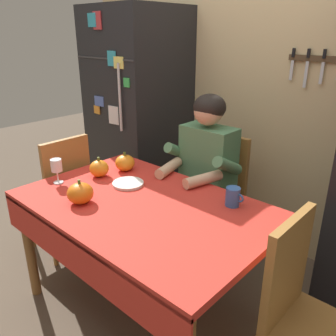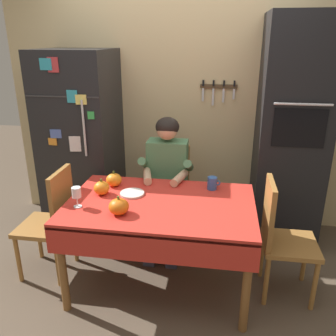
# 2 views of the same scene
# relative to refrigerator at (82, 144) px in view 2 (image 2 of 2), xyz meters

# --- Properties ---
(ground_plane) EXTENTS (10.00, 10.00, 0.00)m
(ground_plane) POSITION_rel_refrigerator_xyz_m (0.95, -0.96, -0.90)
(ground_plane) COLOR brown
(ground_plane) RESTS_ON ground
(back_wall_assembly) EXTENTS (3.70, 0.13, 2.60)m
(back_wall_assembly) POSITION_rel_refrigerator_xyz_m (1.00, 0.39, 0.40)
(back_wall_assembly) COLOR #D1B784
(back_wall_assembly) RESTS_ON ground
(refrigerator) EXTENTS (0.68, 0.71, 1.80)m
(refrigerator) POSITION_rel_refrigerator_xyz_m (0.00, 0.00, 0.00)
(refrigerator) COLOR black
(refrigerator) RESTS_ON ground
(wall_oven) EXTENTS (0.60, 0.64, 2.10)m
(wall_oven) POSITION_rel_refrigerator_xyz_m (2.00, 0.04, 0.15)
(wall_oven) COLOR black
(wall_oven) RESTS_ON ground
(dining_table) EXTENTS (1.40, 0.90, 0.74)m
(dining_table) POSITION_rel_refrigerator_xyz_m (0.95, -0.88, -0.24)
(dining_table) COLOR brown
(dining_table) RESTS_ON ground
(chair_behind_person) EXTENTS (0.40, 0.40, 0.93)m
(chair_behind_person) POSITION_rel_refrigerator_xyz_m (0.90, -0.09, -0.39)
(chair_behind_person) COLOR #9E6B33
(chair_behind_person) RESTS_ON ground
(seated_person) EXTENTS (0.47, 0.55, 1.25)m
(seated_person) POSITION_rel_refrigerator_xyz_m (0.90, -0.28, -0.16)
(seated_person) COLOR #38384C
(seated_person) RESTS_ON ground
(chair_right_side) EXTENTS (0.40, 0.40, 0.93)m
(chair_right_side) POSITION_rel_refrigerator_xyz_m (1.85, -0.80, -0.39)
(chair_right_side) COLOR #9E6B33
(chair_right_side) RESTS_ON ground
(chair_left_side) EXTENTS (0.40, 0.40, 0.93)m
(chair_left_side) POSITION_rel_refrigerator_xyz_m (0.05, -0.83, -0.39)
(chair_left_side) COLOR #9E6B33
(chair_left_side) RESTS_ON ground
(coffee_mug) EXTENTS (0.10, 0.08, 0.10)m
(coffee_mug) POSITION_rel_refrigerator_xyz_m (1.32, -0.56, -0.11)
(coffee_mug) COLOR #2D569E
(coffee_mug) RESTS_ON dining_table
(wine_glass) EXTENTS (0.07, 0.07, 0.15)m
(wine_glass) POSITION_rel_refrigerator_xyz_m (0.37, -1.03, -0.05)
(wine_glass) COLOR white
(wine_glass) RESTS_ON dining_table
(pumpkin_large) EXTENTS (0.13, 0.13, 0.13)m
(pumpkin_large) POSITION_rel_refrigerator_xyz_m (0.52, -0.62, -0.11)
(pumpkin_large) COLOR orange
(pumpkin_large) RESTS_ON dining_table
(pumpkin_medium) EXTENTS (0.14, 0.14, 0.14)m
(pumpkin_medium) POSITION_rel_refrigerator_xyz_m (0.70, -1.09, -0.10)
(pumpkin_medium) COLOR orange
(pumpkin_medium) RESTS_ON dining_table
(pumpkin_small) EXTENTS (0.12, 0.12, 0.13)m
(pumpkin_small) POSITION_rel_refrigerator_xyz_m (0.47, -0.79, -0.11)
(pumpkin_small) COLOR orange
(pumpkin_small) RESTS_ON dining_table
(serving_tray) EXTENTS (0.19, 0.19, 0.02)m
(serving_tray) POSITION_rel_refrigerator_xyz_m (0.71, -0.76, -0.15)
(serving_tray) COLOR silver
(serving_tray) RESTS_ON dining_table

